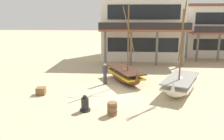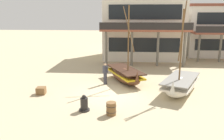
{
  "view_description": "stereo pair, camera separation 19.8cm",
  "coord_description": "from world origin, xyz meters",
  "px_view_note": "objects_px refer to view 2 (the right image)",
  "views": [
    {
      "loc": [
        1.07,
        -14.61,
        5.18
      ],
      "look_at": [
        0.0,
        1.0,
        1.4
      ],
      "focal_mm": 37.43,
      "sensor_mm": 36.0,
      "label": 1
    },
    {
      "loc": [
        1.27,
        -14.59,
        5.18
      ],
      "look_at": [
        0.0,
        1.0,
        1.4
      ],
      "focal_mm": 37.43,
      "sensor_mm": 36.0,
      "label": 2
    }
  ],
  "objects_px": {
    "wooden_barrel": "(111,109)",
    "harbor_building_main": "(143,27)",
    "fisherman_by_hull": "(105,73)",
    "capstan_winch": "(84,104)",
    "cargo_crate": "(41,91)",
    "fishing_boat_near_left": "(180,84)",
    "fishing_boat_centre_large": "(125,74)",
    "harbor_building_annex": "(218,30)"
  },
  "relations": [
    {
      "from": "wooden_barrel",
      "to": "harbor_building_main",
      "type": "xyz_separation_m",
      "value": [
        2.36,
        16.95,
        3.26
      ]
    },
    {
      "from": "fisherman_by_hull",
      "to": "harbor_building_main",
      "type": "bearing_deg",
      "value": 74.09
    },
    {
      "from": "capstan_winch",
      "to": "cargo_crate",
      "type": "bearing_deg",
      "value": 144.01
    },
    {
      "from": "fishing_boat_near_left",
      "to": "cargo_crate",
      "type": "xyz_separation_m",
      "value": [
        -9.21,
        -0.98,
        -0.36
      ]
    },
    {
      "from": "cargo_crate",
      "to": "fishing_boat_centre_large",
      "type": "bearing_deg",
      "value": 31.26
    },
    {
      "from": "fishing_boat_near_left",
      "to": "harbor_building_main",
      "type": "relative_size",
      "value": 0.63
    },
    {
      "from": "capstan_winch",
      "to": "harbor_building_annex",
      "type": "xyz_separation_m",
      "value": [
        13.33,
        18.75,
        2.8
      ]
    },
    {
      "from": "fishing_boat_near_left",
      "to": "fishing_boat_centre_large",
      "type": "height_order",
      "value": "fishing_boat_near_left"
    },
    {
      "from": "fishing_boat_near_left",
      "to": "wooden_barrel",
      "type": "xyz_separation_m",
      "value": [
        -4.31,
        -3.86,
        -0.24
      ]
    },
    {
      "from": "fishing_boat_near_left",
      "to": "cargo_crate",
      "type": "height_order",
      "value": "fishing_boat_near_left"
    },
    {
      "from": "harbor_building_annex",
      "to": "wooden_barrel",
      "type": "bearing_deg",
      "value": -121.65
    },
    {
      "from": "cargo_crate",
      "to": "harbor_building_main",
      "type": "distance_m",
      "value": 16.19
    },
    {
      "from": "cargo_crate",
      "to": "harbor_building_annex",
      "type": "xyz_separation_m",
      "value": [
        16.71,
        16.3,
        2.93
      ]
    },
    {
      "from": "wooden_barrel",
      "to": "harbor_building_main",
      "type": "distance_m",
      "value": 17.42
    },
    {
      "from": "capstan_winch",
      "to": "harbor_building_annex",
      "type": "height_order",
      "value": "harbor_building_annex"
    },
    {
      "from": "fishing_boat_centre_large",
      "to": "fisherman_by_hull",
      "type": "bearing_deg",
      "value": -153.88
    },
    {
      "from": "fishing_boat_centre_large",
      "to": "fisherman_by_hull",
      "type": "xyz_separation_m",
      "value": [
        -1.47,
        -0.72,
        0.24
      ]
    },
    {
      "from": "capstan_winch",
      "to": "harbor_building_main",
      "type": "height_order",
      "value": "harbor_building_main"
    },
    {
      "from": "fisherman_by_hull",
      "to": "capstan_winch",
      "type": "xyz_separation_m",
      "value": [
        -0.6,
        -5.04,
        -0.47
      ]
    },
    {
      "from": "fishing_boat_near_left",
      "to": "harbor_building_annex",
      "type": "relative_size",
      "value": 0.72
    },
    {
      "from": "fishing_boat_near_left",
      "to": "harbor_building_annex",
      "type": "bearing_deg",
      "value": 63.89
    },
    {
      "from": "capstan_winch",
      "to": "cargo_crate",
      "type": "distance_m",
      "value": 4.18
    },
    {
      "from": "fishing_boat_centre_large",
      "to": "harbor_building_main",
      "type": "relative_size",
      "value": 0.61
    },
    {
      "from": "capstan_winch",
      "to": "harbor_building_main",
      "type": "distance_m",
      "value": 17.28
    },
    {
      "from": "fishing_boat_centre_large",
      "to": "fishing_boat_near_left",
      "type": "bearing_deg",
      "value": -31.8
    },
    {
      "from": "fisherman_by_hull",
      "to": "cargo_crate",
      "type": "xyz_separation_m",
      "value": [
        -3.98,
        -2.59,
        -0.6
      ]
    },
    {
      "from": "cargo_crate",
      "to": "harbor_building_annex",
      "type": "bearing_deg",
      "value": 44.28
    },
    {
      "from": "harbor_building_main",
      "to": "harbor_building_annex",
      "type": "relative_size",
      "value": 1.14
    },
    {
      "from": "fishing_boat_centre_large",
      "to": "harbor_building_annex",
      "type": "distance_m",
      "value": 17.38
    },
    {
      "from": "fisherman_by_hull",
      "to": "fishing_boat_near_left",
      "type": "bearing_deg",
      "value": -17.12
    },
    {
      "from": "capstan_winch",
      "to": "harbor_building_annex",
      "type": "bearing_deg",
      "value": 54.58
    },
    {
      "from": "harbor_building_main",
      "to": "cargo_crate",
      "type": "bearing_deg",
      "value": -117.28
    },
    {
      "from": "cargo_crate",
      "to": "wooden_barrel",
      "type": "bearing_deg",
      "value": -30.46
    },
    {
      "from": "fisherman_by_hull",
      "to": "fishing_boat_centre_large",
      "type": "bearing_deg",
      "value": 26.12
    },
    {
      "from": "harbor_building_main",
      "to": "harbor_building_annex",
      "type": "bearing_deg",
      "value": 13.25
    },
    {
      "from": "harbor_building_main",
      "to": "harbor_building_annex",
      "type": "xyz_separation_m",
      "value": [
        9.46,
        2.23,
        -0.45
      ]
    },
    {
      "from": "fishing_boat_near_left",
      "to": "harbor_building_main",
      "type": "distance_m",
      "value": 13.58
    },
    {
      "from": "fisherman_by_hull",
      "to": "capstan_winch",
      "type": "relative_size",
      "value": 1.83
    },
    {
      "from": "fisherman_by_hull",
      "to": "harbor_building_annex",
      "type": "distance_m",
      "value": 18.85
    },
    {
      "from": "fisherman_by_hull",
      "to": "harbor_building_main",
      "type": "xyz_separation_m",
      "value": [
        3.27,
        11.48,
        2.78
      ]
    },
    {
      "from": "fishing_boat_centre_large",
      "to": "wooden_barrel",
      "type": "relative_size",
      "value": 8.25
    },
    {
      "from": "harbor_building_main",
      "to": "fisherman_by_hull",
      "type": "bearing_deg",
      "value": -105.91
    }
  ]
}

